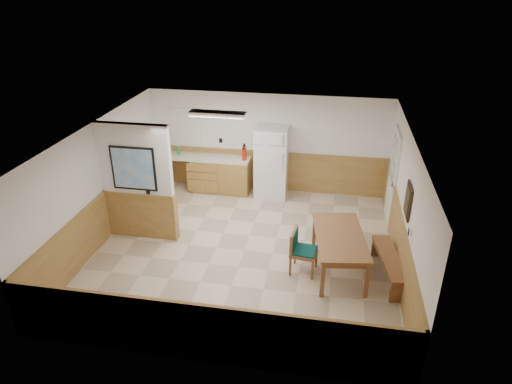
% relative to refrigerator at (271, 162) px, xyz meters
% --- Properties ---
extents(ground, '(6.00, 6.00, 0.00)m').
position_rel_refrigerator_xyz_m(ground, '(-0.16, -2.63, -0.89)').
color(ground, beige).
rests_on(ground, ground).
extents(ceiling, '(6.00, 6.00, 0.02)m').
position_rel_refrigerator_xyz_m(ceiling, '(-0.16, -2.63, 1.61)').
color(ceiling, silver).
rests_on(ceiling, back_wall).
extents(back_wall, '(6.00, 0.02, 2.50)m').
position_rel_refrigerator_xyz_m(back_wall, '(-0.16, 0.37, 0.36)').
color(back_wall, white).
rests_on(back_wall, ground).
extents(right_wall, '(0.02, 6.00, 2.50)m').
position_rel_refrigerator_xyz_m(right_wall, '(2.84, -2.63, 0.36)').
color(right_wall, white).
rests_on(right_wall, ground).
extents(left_wall, '(0.02, 6.00, 2.50)m').
position_rel_refrigerator_xyz_m(left_wall, '(-3.16, -2.63, 0.36)').
color(left_wall, white).
rests_on(left_wall, ground).
extents(wainscot_back, '(6.00, 0.04, 1.00)m').
position_rel_refrigerator_xyz_m(wainscot_back, '(-0.16, 0.35, -0.39)').
color(wainscot_back, '#AF8846').
rests_on(wainscot_back, ground).
extents(wainscot_right, '(0.04, 6.00, 1.00)m').
position_rel_refrigerator_xyz_m(wainscot_right, '(2.82, -2.63, -0.39)').
color(wainscot_right, '#AF8846').
rests_on(wainscot_right, ground).
extents(wainscot_left, '(0.04, 6.00, 1.00)m').
position_rel_refrigerator_xyz_m(wainscot_left, '(-3.14, -2.63, -0.39)').
color(wainscot_left, '#AF8846').
rests_on(wainscot_left, ground).
extents(partition_wall, '(1.50, 0.20, 2.50)m').
position_rel_refrigerator_xyz_m(partition_wall, '(-2.41, -2.43, 0.34)').
color(partition_wall, white).
rests_on(partition_wall, ground).
extents(kitchen_counter, '(2.20, 0.61, 1.00)m').
position_rel_refrigerator_xyz_m(kitchen_counter, '(-1.37, 0.05, -0.43)').
color(kitchen_counter, '#AF7F3E').
rests_on(kitchen_counter, ground).
extents(exterior_door, '(0.07, 1.02, 2.15)m').
position_rel_refrigerator_xyz_m(exterior_door, '(2.80, -0.73, 0.16)').
color(exterior_door, white).
rests_on(exterior_door, ground).
extents(kitchen_window, '(0.80, 0.04, 1.00)m').
position_rel_refrigerator_xyz_m(kitchen_window, '(-2.26, 0.35, 0.66)').
color(kitchen_window, white).
rests_on(kitchen_window, back_wall).
extents(wall_painting, '(0.04, 0.50, 0.60)m').
position_rel_refrigerator_xyz_m(wall_painting, '(2.80, -2.93, 0.66)').
color(wall_painting, black).
rests_on(wall_painting, right_wall).
extents(fluorescent_fixture, '(1.20, 0.30, 0.09)m').
position_rel_refrigerator_xyz_m(fluorescent_fixture, '(-0.96, -1.33, 1.56)').
color(fluorescent_fixture, white).
rests_on(fluorescent_fixture, ceiling).
extents(refrigerator, '(0.80, 0.73, 1.78)m').
position_rel_refrigerator_xyz_m(refrigerator, '(0.00, 0.00, 0.00)').
color(refrigerator, white).
rests_on(refrigerator, ground).
extents(dining_table, '(1.13, 1.87, 0.75)m').
position_rel_refrigerator_xyz_m(dining_table, '(1.71, -2.96, -0.23)').
color(dining_table, brown).
rests_on(dining_table, ground).
extents(dining_bench, '(0.58, 1.55, 0.45)m').
position_rel_refrigerator_xyz_m(dining_bench, '(2.64, -3.05, -0.55)').
color(dining_bench, brown).
rests_on(dining_bench, ground).
extents(dining_chair, '(0.71, 0.53, 0.85)m').
position_rel_refrigerator_xyz_m(dining_chair, '(0.99, -3.12, -0.40)').
color(dining_chair, brown).
rests_on(dining_chair, ground).
extents(fire_extinguisher, '(0.13, 0.13, 0.43)m').
position_rel_refrigerator_xyz_m(fire_extinguisher, '(-0.68, 0.01, 0.20)').
color(fire_extinguisher, red).
rests_on(fire_extinguisher, kitchen_counter).
extents(soap_bottle, '(0.09, 0.09, 0.22)m').
position_rel_refrigerator_xyz_m(soap_bottle, '(-2.41, 0.07, 0.12)').
color(soap_bottle, green).
rests_on(soap_bottle, kitchen_counter).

